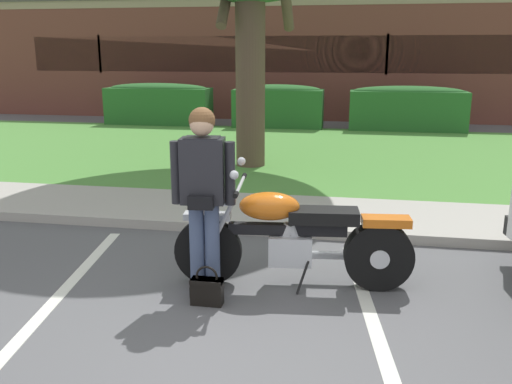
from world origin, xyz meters
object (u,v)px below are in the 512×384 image
at_px(rider_person, 203,188).
at_px(hedge_center_right, 407,108).
at_px(motorcycle, 302,237).
at_px(hedge_left, 159,104).
at_px(brick_building, 381,56).
at_px(hedge_center_left, 278,106).
at_px(handbag, 207,289).

bearing_deg(rider_person, hedge_center_right, 76.30).
height_order(motorcycle, rider_person, rider_person).
height_order(hedge_left, brick_building, brick_building).
height_order(motorcycle, hedge_center_left, hedge_center_left).
height_order(rider_person, hedge_center_left, rider_person).
relative_size(hedge_center_left, hedge_center_right, 0.81).
bearing_deg(handbag, motorcycle, 35.40).
relative_size(handbag, hedge_left, 0.12).
xyz_separation_m(motorcycle, hedge_center_right, (1.80, 10.58, 0.17)).
bearing_deg(rider_person, hedge_center_left, 94.54).
xyz_separation_m(hedge_center_right, brick_building, (-0.52, 6.42, 1.30)).
distance_m(motorcycle, hedge_center_right, 10.73).
distance_m(hedge_left, brick_building, 9.24).
bearing_deg(rider_person, handbag, -71.64).
relative_size(rider_person, hedge_left, 0.56).
relative_size(rider_person, hedge_center_right, 0.55).
distance_m(motorcycle, hedge_left, 11.81).
bearing_deg(hedge_center_right, hedge_center_left, 180.00).
bearing_deg(motorcycle, hedge_center_right, 80.36).
xyz_separation_m(motorcycle, hedge_left, (-5.24, 10.58, 0.17)).
xyz_separation_m(motorcycle, handbag, (-0.78, -0.55, -0.34)).
bearing_deg(motorcycle, rider_person, -160.16).
bearing_deg(hedge_left, rider_person, -68.07).
bearing_deg(hedge_left, hedge_center_left, -0.00).
bearing_deg(hedge_center_left, rider_person, -85.46).
distance_m(rider_person, hedge_left, 11.74).
xyz_separation_m(handbag, hedge_left, (-4.46, 11.13, 0.51)).
relative_size(motorcycle, hedge_left, 0.73).
bearing_deg(hedge_left, hedge_center_right, -0.00).
distance_m(hedge_left, hedge_center_right, 7.04).
xyz_separation_m(rider_person, hedge_left, (-4.38, 10.89, -0.34)).
height_order(hedge_left, hedge_center_right, same).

